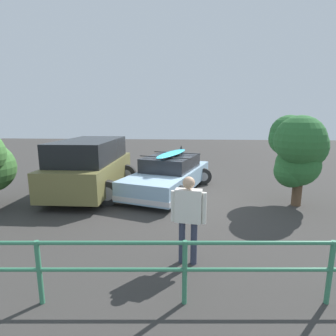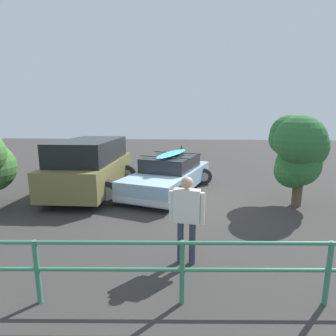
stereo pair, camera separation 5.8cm
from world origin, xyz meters
name	(u,v)px [view 1 (the left image)]	position (x,y,z in m)	size (l,w,h in m)	color
ground_plane	(180,196)	(0.00, 0.00, -0.01)	(44.00, 44.00, 0.02)	#383533
sedan_car	(170,174)	(0.40, -0.62, 0.60)	(3.17, 4.81, 1.52)	#8CADC6
suv_car	(91,166)	(3.09, -0.23, 0.94)	(2.66, 4.47, 1.84)	brown
person_bystander	(188,212)	(-0.22, 4.06, 0.96)	(0.62, 0.25, 1.60)	#33384C
railing_fence	(112,262)	(0.83, 5.19, 0.65)	(10.13, 0.77, 0.95)	#387F5B
bush_near_left	(296,149)	(-3.37, 0.60, 1.67)	(1.58, 2.08, 2.66)	brown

